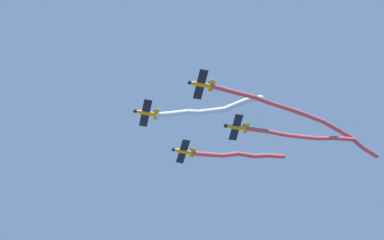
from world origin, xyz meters
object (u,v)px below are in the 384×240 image
object	(u,v)px
airplane_lead	(146,113)
airplane_left_wing	(201,84)
airplane_slot	(236,127)
airplane_right_wing	(183,151)

from	to	relation	value
airplane_lead	airplane_left_wing	world-z (taller)	airplane_lead
airplane_left_wing	airplane_slot	bearing A→B (deg)	-134.95
airplane_right_wing	airplane_lead	bearing A→B (deg)	42.62
airplane_lead	airplane_right_wing	world-z (taller)	airplane_right_wing
airplane_right_wing	airplane_slot	xyz separation A→B (m)	(-9.27, -5.93, -0.50)
airplane_slot	airplane_lead	bearing A→B (deg)	2.08
airplane_lead	airplane_right_wing	xyz separation A→B (m)	(5.93, -9.28, 0.30)
airplane_left_wing	airplane_slot	distance (m)	11.02
airplane_lead	airplane_left_wing	xyz separation A→B (m)	(-9.28, -5.93, -0.40)
airplane_lead	airplane_slot	bearing A→B (deg)	178.62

